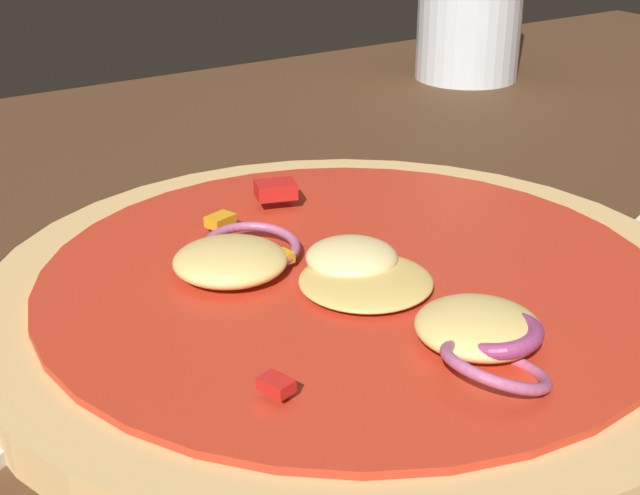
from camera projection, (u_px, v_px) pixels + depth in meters
The scene contains 2 objects.
dining_table at pixel (319, 365), 0.35m from camera, with size 1.32×0.81×0.04m.
pizza at pixel (348, 291), 0.35m from camera, with size 0.29×0.29×0.03m.
Camera 1 is at (-0.17, -0.25, 0.21)m, focal length 50.07 mm.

